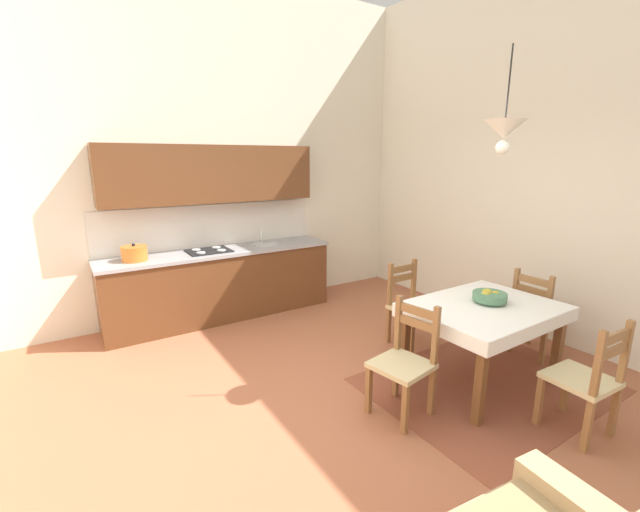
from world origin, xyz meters
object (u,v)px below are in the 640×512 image
object	(u,v)px
kitchen_cabinetry	(219,253)
dining_chair_kitchen_side	(410,306)
dining_table	(483,318)
dining_chair_camera_side	(586,380)
pendant_lamp	(504,130)
dining_chair_window_side	(536,315)
fruit_bowl	(489,296)
dining_chair_tv_side	(405,362)

from	to	relation	value
kitchen_cabinetry	dining_chair_kitchen_side	bearing A→B (deg)	-52.86
dining_table	dining_chair_camera_side	xyz separation A→B (m)	(-0.00, -0.90, -0.18)
kitchen_cabinetry	dining_table	world-z (taller)	kitchen_cabinetry
dining_table	dining_chair_kitchen_side	distance (m)	0.95
dining_table	dining_chair_camera_side	world-z (taller)	dining_chair_camera_side
dining_chair_camera_side	pendant_lamp	size ratio (longest dim) A/B	1.16
dining_chair_camera_side	dining_chair_window_side	distance (m)	1.32
dining_chair_kitchen_side	dining_chair_camera_side	xyz separation A→B (m)	(-0.02, -1.83, 0.00)
kitchen_cabinetry	pendant_lamp	size ratio (longest dim) A/B	3.62
dining_chair_camera_side	kitchen_cabinetry	bearing A→B (deg)	111.03
fruit_bowl	dining_chair_tv_side	bearing A→B (deg)	179.30
dining_table	dining_chair_camera_side	distance (m)	0.92
dining_chair_camera_side	pendant_lamp	bearing A→B (deg)	99.09
dining_chair_camera_side	dining_chair_kitchen_side	bearing A→B (deg)	89.24
dining_chair_kitchen_side	dining_chair_camera_side	size ratio (longest dim) A/B	1.00
fruit_bowl	dining_chair_kitchen_side	bearing A→B (deg)	94.02
pendant_lamp	dining_chair_camera_side	bearing A→B (deg)	-80.91
dining_chair_camera_side	fruit_bowl	world-z (taller)	dining_chair_camera_side
kitchen_cabinetry	fruit_bowl	xyz separation A→B (m)	(1.55, -2.87, -0.04)
kitchen_cabinetry	dining_chair_window_side	size ratio (longest dim) A/B	3.13
dining_table	dining_chair_window_side	xyz separation A→B (m)	(0.94, 0.02, -0.18)
dining_chair_kitchen_side	dining_chair_window_side	xyz separation A→B (m)	(0.92, -0.91, 0.00)
dining_table	fruit_bowl	bearing A→B (deg)	12.70
kitchen_cabinetry	pendant_lamp	xyz separation A→B (m)	(1.33, -3.00, 1.40)
pendant_lamp	dining_table	bearing A→B (deg)	40.00
pendant_lamp	fruit_bowl	bearing A→B (deg)	30.50
dining_chair_kitchen_side	fruit_bowl	world-z (taller)	dining_chair_kitchen_side
dining_chair_camera_side	fruit_bowl	size ratio (longest dim) A/B	3.10
dining_chair_kitchen_side	fruit_bowl	bearing A→B (deg)	-85.98
fruit_bowl	pendant_lamp	distance (m)	1.46
dining_table	dining_chair_window_side	distance (m)	0.96
fruit_bowl	pendant_lamp	bearing A→B (deg)	-149.50
kitchen_cabinetry	dining_chair_kitchen_side	size ratio (longest dim) A/B	3.13
dining_chair_tv_side	fruit_bowl	size ratio (longest dim) A/B	3.10
dining_table	dining_chair_tv_side	size ratio (longest dim) A/B	1.43
dining_table	dining_chair_camera_side	bearing A→B (deg)	-90.06
kitchen_cabinetry	dining_table	bearing A→B (deg)	-63.24
dining_chair_window_side	pendant_lamp	bearing A→B (deg)	-173.02
kitchen_cabinetry	dining_chair_window_side	xyz separation A→B (m)	(2.40, -2.87, -0.41)
fruit_bowl	kitchen_cabinetry	bearing A→B (deg)	118.29
kitchen_cabinetry	dining_chair_tv_side	distance (m)	2.94
dining_table	dining_chair_window_side	size ratio (longest dim) A/B	1.43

